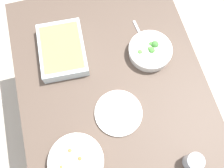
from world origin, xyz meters
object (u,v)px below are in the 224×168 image
Objects in this scene: broccoli_bowl at (150,51)px; spoon_by_broccoli at (142,38)px; baking_dish at (62,50)px; side_plate at (118,113)px; stew_bowl at (76,161)px; spoon_by_stew at (87,164)px; drink_cup at (193,162)px.

broccoli_bowl is 1.23× the size of spoon_by_broccoli.
baking_dish is 1.41× the size of side_plate.
spoon_by_stew is (0.02, 0.04, -0.03)m from stew_bowl.
broccoli_bowl is at bearing 6.27° from spoon_by_broccoli.
baking_dish is at bearing 179.72° from spoon_by_stew.
drink_cup is at bearing 33.13° from baking_dish.
drink_cup is (0.13, 0.47, 0.01)m from stew_bowl.
baking_dish is 0.56m from spoon_by_stew.
spoon_by_stew is at bearing -0.28° from baking_dish.
baking_dish is 0.41m from spoon_by_broccoli.
spoon_by_broccoli is at bearing 138.78° from stew_bowl.
side_plate is at bearing 125.52° from stew_bowl.
broccoli_bowl is 2.55× the size of drink_cup.
baking_dish is 0.42m from side_plate.
drink_cup is at bearing 75.11° from stew_bowl.
spoon_by_broccoli is (-0.51, 0.45, -0.03)m from stew_bowl.
spoon_by_broccoli is (-0.53, 0.41, 0.00)m from spoon_by_stew.
side_plate is at bearing 26.72° from baking_dish.
spoon_by_stew is (-0.11, -0.44, -0.03)m from drink_cup.
baking_dish is 0.79m from drink_cup.
baking_dish is 3.66× the size of drink_cup.
side_plate reaches higher than spoon_by_broccoli.
broccoli_bowl is 0.70× the size of baking_dish.
broccoli_bowl reaches higher than stew_bowl.
broccoli_bowl is 0.10m from spoon_by_broccoli.
drink_cup reaches higher than spoon_by_stew.
drink_cup reaches higher than stew_bowl.
side_plate is 1.33× the size of spoon_by_stew.
drink_cup reaches higher than baking_dish.
spoon_by_stew is at bearing -103.75° from drink_cup.
broccoli_bowl is at bearing 132.54° from stew_bowl.
broccoli_bowl is 0.55m from drink_cup.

